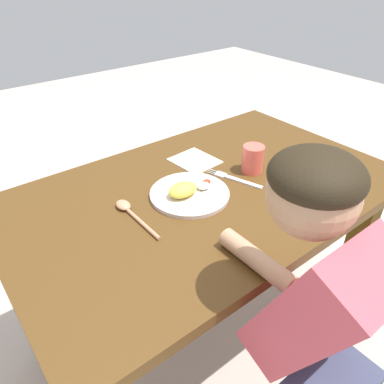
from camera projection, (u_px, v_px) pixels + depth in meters
The scene contains 8 objects.
ground_plane at pixel (203, 328), 1.61m from camera, with size 8.00×8.00×0.00m, color beige.
dining_table at pixel (205, 218), 1.28m from camera, with size 1.29×0.80×0.73m.
plate at pixel (188, 192), 1.16m from camera, with size 0.25×0.25×0.05m.
fork at pixel (235, 179), 1.25m from camera, with size 0.08×0.20×0.01m.
spoon at pixel (129, 211), 1.09m from camera, with size 0.04×0.22×0.02m.
drinking_cup at pixel (253, 159), 1.28m from camera, with size 0.08×0.08×0.10m, color #EB5D4E.
person at pixel (313, 354), 0.85m from camera, with size 0.22×0.44×1.09m.
napkin at pixel (195, 161), 1.36m from camera, with size 0.14×0.16×0.00m, color white.
Camera 1 is at (-0.66, -0.77, 1.38)m, focal length 34.37 mm.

